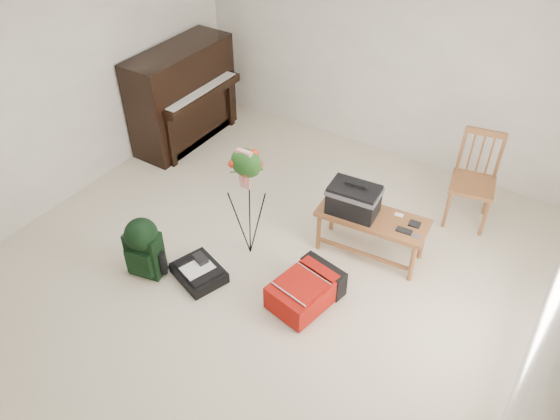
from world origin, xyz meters
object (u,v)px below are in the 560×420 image
Objects in this scene: red_suitcase at (308,287)px; green_backpack at (143,245)px; dining_chair at (474,181)px; flower_stand at (248,204)px; bench at (360,204)px; black_duffel at (199,272)px; piano at (184,97)px.

green_backpack is at bearing -148.70° from red_suitcase.
flower_stand is at bearing -145.58° from dining_chair.
black_duffel is (-1.10, -1.19, -0.51)m from bench.
bench reaches higher than black_duffel.
piano is 2.56× the size of black_duffel.
black_duffel is at bearing -140.88° from dining_chair.
piano is at bearing 144.61° from flower_stand.
bench reaches higher than green_backpack.
flower_stand is at bearing -34.44° from piano.
piano is 3.26m from red_suitcase.
bench is at bearing 66.21° from black_duffel.
piano is at bearing 174.32° from dining_chair.
flower_stand is at bearing 175.51° from red_suitcase.
bench is 0.96m from red_suitcase.
dining_chair reaches higher than green_backpack.
green_backpack is (1.31, -2.15, -0.24)m from piano.
red_suitcase is at bearing -100.01° from bench.
bench is 0.87× the size of flower_stand.
piano is 1.45× the size of dining_chair.
dining_chair is 1.77× the size of black_duffel.
red_suitcase is at bearing -125.17° from dining_chair.
black_duffel is at bearing -47.34° from piano.
black_duffel is at bearing -138.17° from bench.
piano is 2.04× the size of red_suitcase.
bench is at bearing -137.13° from dining_chair.
piano is 2.53m from green_backpack.
piano is 1.17× the size of flower_stand.
dining_chair is at bearing 34.48° from green_backpack.
bench is at bearing 34.26° from flower_stand.
green_backpack is at bearing -143.57° from bench.
green_backpack is (-1.57, -1.41, -0.23)m from bench.
dining_chair is at bearing 69.36° from black_duffel.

